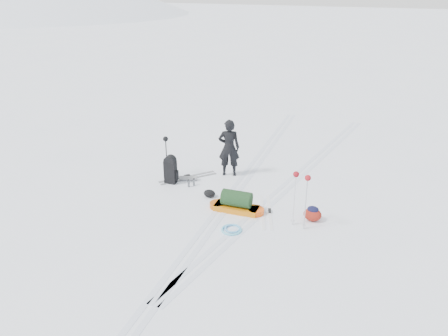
{
  "coord_description": "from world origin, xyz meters",
  "views": [
    {
      "loc": [
        4.39,
        -10.59,
        5.91
      ],
      "look_at": [
        -0.17,
        -0.1,
        0.95
      ],
      "focal_mm": 35.0,
      "sensor_mm": 36.0,
      "label": 1
    }
  ],
  "objects": [
    {
      "name": "stuff_sack",
      "position": [
        -0.58,
        -0.23,
        0.11
      ],
      "size": [
        0.37,
        0.28,
        0.22
      ],
      "rotation": [
        0.0,
        0.0,
        -0.03
      ],
      "color": "black",
      "rests_on": "ground"
    },
    {
      "name": "rope_coil",
      "position": [
        0.74,
        -1.69,
        0.03
      ],
      "size": [
        0.67,
        0.67,
        0.07
      ],
      "rotation": [
        0.0,
        0.0,
        0.29
      ],
      "color": "#5BC1DE",
      "rests_on": "ground"
    },
    {
      "name": "ski_poles_silver",
      "position": [
        2.25,
        -0.84,
        1.27
      ],
      "size": [
        0.47,
        0.25,
        1.52
      ],
      "rotation": [
        0.0,
        0.0,
        -0.13
      ],
      "color": "silver",
      "rests_on": "ground"
    },
    {
      "name": "ski_tracks",
      "position": [
        0.61,
        0.88,
        0.0
      ],
      "size": [
        3.38,
        17.97,
        0.01
      ],
      "color": "silver",
      "rests_on": "ground"
    },
    {
      "name": "expedition_rucksack",
      "position": [
        -2.07,
        0.22,
        0.42
      ],
      "size": [
        0.91,
        0.69,
        0.92
      ],
      "rotation": [
        0.0,
        0.0,
        0.12
      ],
      "color": "black",
      "rests_on": "ground"
    },
    {
      "name": "small_daypack",
      "position": [
        2.51,
        -0.37,
        0.2
      ],
      "size": [
        0.6,
        0.59,
        0.41
      ],
      "rotation": [
        0.0,
        0.0,
        -0.68
      ],
      "color": "maroon",
      "rests_on": "ground"
    },
    {
      "name": "thermos_pair",
      "position": [
        -1.42,
        0.21,
        0.12
      ],
      "size": [
        0.17,
        0.24,
        0.25
      ],
      "rotation": [
        0.0,
        0.0,
        0.25
      ],
      "color": "#505357",
      "rests_on": "ground"
    },
    {
      "name": "touring_skis_white",
      "position": [
        1.24,
        -0.43,
        0.02
      ],
      "size": [
        0.97,
        1.93,
        0.07
      ],
      "rotation": [
        0.0,
        0.0,
        -1.21
      ],
      "color": "white",
      "rests_on": "ground"
    },
    {
      "name": "pulk_sled",
      "position": [
        0.46,
        -0.68,
        0.23
      ],
      "size": [
        1.59,
        0.59,
        0.6
      ],
      "rotation": [
        0.0,
        0.0,
        0.07
      ],
      "color": "orange",
      "rests_on": "ground"
    },
    {
      "name": "ski_poles_black",
      "position": [
        -2.5,
        0.61,
        1.11
      ],
      "size": [
        0.17,
        0.18,
        1.35
      ],
      "rotation": [
        0.0,
        0.0,
        -0.22
      ],
      "color": "black",
      "rests_on": "ground"
    },
    {
      "name": "touring_skis_grey",
      "position": [
        -1.8,
        0.71,
        0.02
      ],
      "size": [
        1.45,
        1.66,
        0.07
      ],
      "rotation": [
        0.0,
        0.0,
        0.88
      ],
      "color": "gray",
      "rests_on": "ground"
    },
    {
      "name": "skier",
      "position": [
        -0.68,
        1.47,
        0.94
      ],
      "size": [
        0.8,
        0.66,
        1.89
      ],
      "primitive_type": "imported",
      "rotation": [
        0.0,
        0.0,
        3.5
      ],
      "color": "black",
      "rests_on": "ground"
    },
    {
      "name": "ground",
      "position": [
        0.0,
        0.0,
        0.0
      ],
      "size": [
        200.0,
        200.0,
        0.0
      ],
      "primitive_type": "plane",
      "color": "white",
      "rests_on": "ground"
    }
  ]
}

